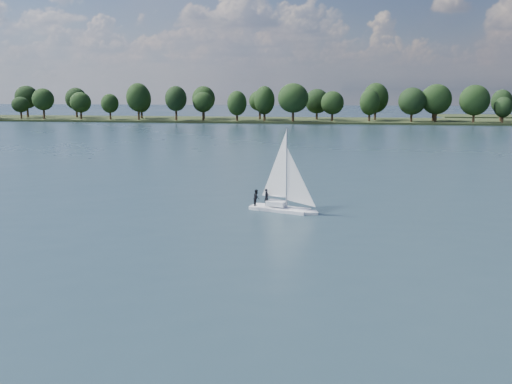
# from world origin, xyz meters

# --- Properties ---
(ground) EXTENTS (700.00, 700.00, 0.00)m
(ground) POSITION_xyz_m (0.00, 100.00, 0.00)
(ground) COLOR #233342
(ground) RESTS_ON ground
(far_shore) EXTENTS (660.00, 40.00, 1.50)m
(far_shore) POSITION_xyz_m (0.00, 212.00, 0.00)
(far_shore) COLOR black
(far_shore) RESTS_ON ground
(sailboat) EXTENTS (7.34, 4.27, 9.33)m
(sailboat) POSITION_xyz_m (-3.16, 35.15, 2.60)
(sailboat) COLOR white
(sailboat) RESTS_ON ground
(treeline) EXTENTS (562.66, 74.34, 16.84)m
(treeline) POSITION_xyz_m (-16.34, 207.88, 8.07)
(treeline) COLOR black
(treeline) RESTS_ON ground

